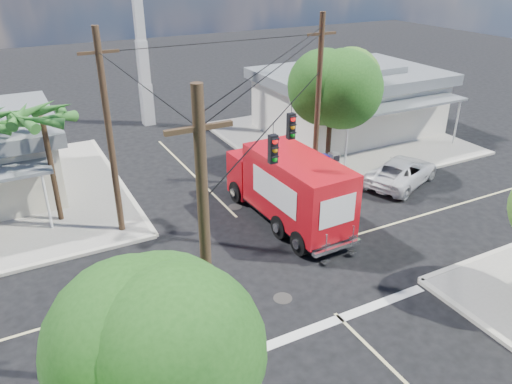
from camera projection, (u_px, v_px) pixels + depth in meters
ground at (278, 258)px, 20.75m from camera, size 120.00×120.00×0.00m
sidewalk_ne at (337, 138)px, 33.95m from camera, size 14.12×14.12×0.14m
road_markings at (297, 276)px, 19.57m from camera, size 32.00×32.00×0.01m
building_ne at (349, 99)px, 34.52m from camera, size 11.80×10.20×4.50m
radio_tower at (141, 46)px, 34.46m from camera, size 0.80×0.80×17.00m
tree_sw_front at (168, 351)px, 9.93m from camera, size 3.88×3.78×6.03m
tree_ne_front at (333, 89)px, 27.09m from camera, size 4.21×4.14×6.66m
tree_ne_back at (346, 86)px, 30.19m from camera, size 3.77×3.66×5.82m
palm_nw_front at (42, 118)px, 21.40m from camera, size 3.01×3.08×5.59m
utility_poles at (225, 147)px, 19.34m from camera, size 12.00×10.68×9.00m
vending_boxes at (323, 164)px, 28.12m from camera, size 1.90×0.50×1.10m
delivery_truck at (288, 187)px, 22.88m from camera, size 2.80×8.03×3.43m
parked_car at (402, 172)px, 27.13m from camera, size 5.62×4.09×1.42m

